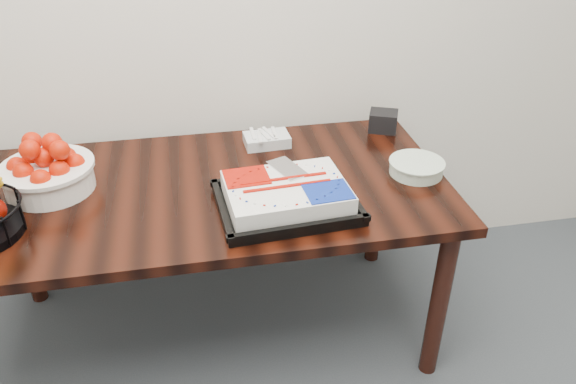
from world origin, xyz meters
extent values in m
cube|color=black|center=(0.00, 2.00, 0.73)|extent=(1.80, 0.90, 0.04)
cylinder|color=black|center=(-0.82, 2.37, 0.35)|extent=(0.07, 0.07, 0.71)
cylinder|color=black|center=(0.82, 1.63, 0.35)|extent=(0.07, 0.07, 0.71)
cylinder|color=black|center=(0.82, 2.37, 0.35)|extent=(0.07, 0.07, 0.71)
cube|color=black|center=(0.26, 1.80, 0.76)|extent=(0.50, 0.40, 0.02)
cube|color=white|center=(0.26, 1.80, 0.81)|extent=(0.43, 0.34, 0.07)
cube|color=#9E0D03|center=(0.14, 1.88, 0.84)|extent=(0.16, 0.14, 0.00)
cube|color=navy|center=(0.39, 1.72, 0.84)|extent=(0.16, 0.14, 0.00)
cube|color=silver|center=(0.30, 1.90, 0.84)|extent=(0.14, 0.18, 0.00)
cylinder|color=white|center=(-0.56, 2.08, 0.80)|extent=(0.31, 0.31, 0.10)
cylinder|color=white|center=(-0.56, 2.08, 0.85)|extent=(0.34, 0.34, 0.01)
cylinder|color=white|center=(0.80, 1.94, 0.77)|extent=(0.20, 0.20, 0.05)
cylinder|color=white|center=(0.80, 1.94, 0.80)|extent=(0.21, 0.21, 0.01)
cube|color=silver|center=(0.27, 2.29, 0.77)|extent=(0.19, 0.13, 0.05)
cube|color=black|center=(0.80, 2.34, 0.79)|extent=(0.15, 0.14, 0.09)
camera|label=1|loc=(-0.04, 0.19, 1.83)|focal=35.00mm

